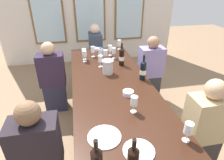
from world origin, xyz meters
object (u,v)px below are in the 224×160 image
Objects in this scene: dining_table at (113,91)px; wine_glass_1 at (93,50)px; wine_glass_2 at (188,129)px; wine_glass_11 at (84,52)px; wine_glass_10 at (110,48)px; metal_pitcher at (108,67)px; seated_person_1 at (203,131)px; white_plate_0 at (139,151)px; tasting_bowl_1 at (96,49)px; white_plate_1 at (104,137)px; tasting_bowl_0 at (128,93)px; wine_bottle_3 at (143,70)px; wine_glass_6 at (114,51)px; wine_glass_5 at (100,59)px; seated_person_3 at (150,71)px; water_bottle at (101,55)px; wine_glass_3 at (119,43)px; seated_person_0 at (40,159)px; seated_person_4 at (96,53)px; wine_glass_7 at (105,53)px; wine_glass_4 at (134,101)px; wine_bottle_1 at (122,57)px; wine_glass_8 at (84,54)px; seated_person_2 at (53,79)px.

wine_glass_1 reaches higher than dining_table.
wine_glass_11 is (-0.67, 1.88, -0.00)m from wine_glass_2.
metal_pitcher is at bearing -103.54° from wine_glass_10.
seated_person_1 is (1.06, -1.62, -0.33)m from wine_glass_11.
tasting_bowl_1 is at bearing 91.05° from white_plate_0.
tasting_bowl_0 reaches higher than white_plate_1.
wine_bottle_3 is 1.88× the size of wine_glass_2.
wine_glass_1 is at bearing 101.56° from tasting_bowl_0.
tasting_bowl_1 is at bearing 119.32° from wine_glass_6.
wine_glass_5 is 0.92m from seated_person_3.
tasting_bowl_1 is at bearing 92.07° from dining_table.
wine_glass_1 is 0.18m from wine_glass_11.
white_plate_0 is 0.30m from white_plate_1.
water_bottle reaches higher than wine_glass_10.
wine_glass_2 and wine_glass_3 have the same top height.
wine_glass_5 is at bearing 123.27° from seated_person_1.
seated_person_1 reaches higher than water_bottle.
seated_person_0 is 1.00× the size of seated_person_4.
tasting_bowl_0 is at bearing -70.68° from wine_glass_11.
white_plate_0 is 1.81m from wine_glass_7.
seated_person_0 reaches higher than wine_bottle_3.
wine_glass_4 reaches higher than tasting_bowl_1.
water_bottle reaches higher than wine_glass_2.
seated_person_0 reaches higher than metal_pitcher.
dining_table is 0.99m from wine_glass_11.
dining_table is at bearing -164.27° from wine_bottle_3.
wine_bottle_1 is at bearing 80.82° from white_plate_0.
seated_person_0 is (-0.83, -1.55, -0.34)m from wine_glass_7.
wine_bottle_3 is at bearing -63.57° from wine_glass_7.
wine_bottle_3 is at bearing -69.70° from tasting_bowl_1.
wine_bottle_3 is at bearing -88.81° from wine_glass_3.
wine_glass_6 is (0.07, 1.11, 0.10)m from tasting_bowl_0.
metal_pitcher is 0.88m from wine_glass_4.
tasting_bowl_1 is 0.11× the size of seated_person_3.
wine_bottle_1 reaches higher than white_plate_0.
white_plate_0 is 0.72× the size of wine_bottle_1.
metal_pitcher is at bearing -110.35° from wine_glass_6.
metal_pitcher is 1.09× the size of wine_glass_8.
tasting_bowl_1 is at bearing 38.44° from seated_person_2.
dining_table is 0.64m from wine_glass_5.
wine_glass_6 is at bearing 6.46° from wine_glass_8.
water_bottle is 0.11m from wine_glass_7.
dining_table is 12.04× the size of water_bottle.
wine_glass_10 is (0.16, 1.03, 0.18)m from dining_table.
tasting_bowl_1 is 0.49× the size of water_bottle.
wine_glass_6 is at bearing 75.68° from white_plate_1.
wine_glass_8 is (-0.65, -0.46, 0.00)m from wine_glass_3.
seated_person_0 is (-0.65, -1.75, -0.34)m from wine_glass_1.
wine_glass_3 is at bearing 25.71° from seated_person_2.
white_plate_0 is 1.38× the size of wine_glass_1.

